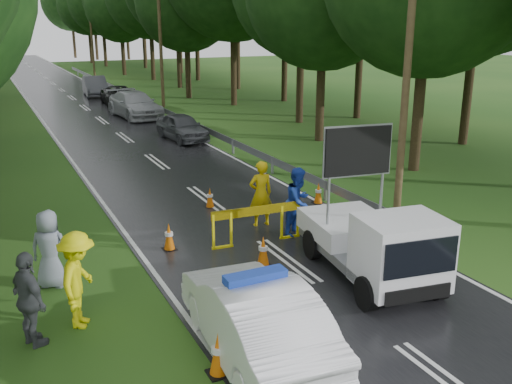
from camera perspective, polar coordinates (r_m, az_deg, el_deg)
ground at (r=14.98m, az=3.16°, el=-6.87°), size 160.00×160.00×0.00m
road at (r=42.93m, az=-16.74°, el=8.07°), size 7.00×140.00×0.02m
guardrail at (r=43.27m, az=-11.84°, el=9.20°), size 0.12×60.06×0.70m
utility_pole_near at (r=18.38m, az=15.01°, el=13.31°), size 1.40×0.24×10.00m
utility_pole_mid at (r=41.72m, az=-9.56°, el=15.29°), size 1.40×0.24×10.00m
utility_pole_far at (r=67.05m, az=-16.17°, el=15.36°), size 1.40×0.24×10.00m
police_sedan at (r=10.66m, az=-0.07°, el=-12.58°), size 2.00×4.81×1.70m
work_truck at (r=13.80m, az=11.90°, el=-5.03°), size 2.54×4.66×3.54m
barrier at (r=15.78m, az=0.08°, el=-2.37°), size 2.65×0.22×1.09m
officer at (r=17.10m, az=0.48°, el=-0.18°), size 0.77×0.53×2.03m
civilian at (r=16.50m, az=4.29°, el=-0.93°), size 1.22×1.16×1.99m
bystander_left at (r=12.10m, az=-17.33°, el=-8.39°), size 1.23×1.50×2.03m
bystander_mid at (r=11.73m, az=-21.71°, el=-9.99°), size 0.86×1.22×1.92m
bystander_right at (r=14.06m, az=-19.93°, el=-5.40°), size 1.09×0.97×1.87m
queue_car_first at (r=30.06m, az=-7.41°, el=6.47°), size 1.98×4.17×1.38m
queue_car_second at (r=37.82m, az=-12.03°, el=8.55°), size 2.82×5.80×1.63m
queue_car_third at (r=43.71m, az=-13.51°, el=9.35°), size 2.63×5.07×1.37m
queue_car_fourth at (r=49.43m, az=-15.79°, el=10.14°), size 2.07×4.99×1.61m
cone_near_left at (r=10.39m, az=-3.80°, el=-15.89°), size 0.39×0.39×0.83m
cone_center at (r=14.52m, az=0.72°, el=-5.97°), size 0.38×0.38×0.80m
cone_far at (r=19.04m, az=-4.63°, el=-0.59°), size 0.33×0.33×0.69m
cone_left_mid at (r=15.67m, az=-8.69°, el=-4.47°), size 0.36×0.36×0.77m
cone_right at (r=19.49m, az=6.25°, el=-0.14°), size 0.35×0.35×0.75m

